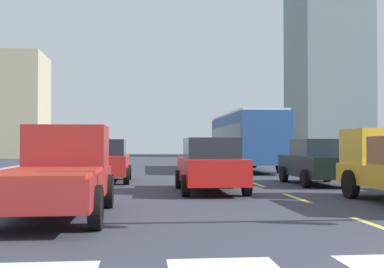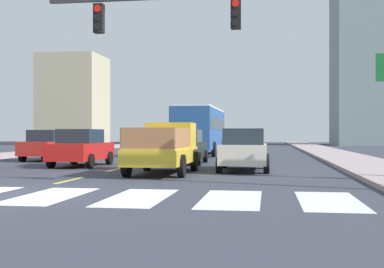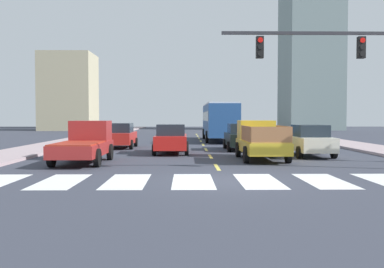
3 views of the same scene
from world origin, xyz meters
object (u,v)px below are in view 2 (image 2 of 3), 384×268
(city_bus, at_px, (201,127))
(traffic_signal_gantry, at_px, (280,35))
(sedan_mid, at_px, (244,150))
(pickup_stakebed, at_px, (165,149))
(sedan_near_left, at_px, (184,147))
(sedan_far, at_px, (81,148))
(sedan_near_right, at_px, (49,145))

(city_bus, bearing_deg, traffic_signal_gantry, -77.88)
(city_bus, bearing_deg, sedan_mid, -76.88)
(pickup_stakebed, xyz_separation_m, sedan_mid, (2.98, 1.53, -0.08))
(sedan_near_left, distance_m, traffic_signal_gantry, 12.44)
(sedan_mid, height_order, traffic_signal_gantry, traffic_signal_gantry)
(sedan_mid, height_order, sedan_far, same)
(sedan_mid, bearing_deg, city_bus, 106.12)
(pickup_stakebed, distance_m, sedan_far, 5.72)
(pickup_stakebed, relative_size, traffic_signal_gantry, 0.52)
(traffic_signal_gantry, bearing_deg, city_bus, 102.98)
(sedan_mid, bearing_deg, pickup_stakebed, -150.68)
(pickup_stakebed, bearing_deg, sedan_mid, 26.47)
(sedan_far, bearing_deg, pickup_stakebed, -37.08)
(sedan_mid, bearing_deg, sedan_near_right, 152.43)
(sedan_near_left, height_order, sedan_mid, same)
(sedan_mid, bearing_deg, sedan_far, 168.73)
(pickup_stakebed, distance_m, sedan_near_right, 11.50)
(sedan_mid, height_order, sedan_near_right, same)
(sedan_mid, bearing_deg, sedan_near_left, 128.03)
(sedan_near_left, bearing_deg, traffic_signal_gantry, -65.44)
(sedan_near_right, relative_size, traffic_signal_gantry, 0.44)
(sedan_near_left, height_order, traffic_signal_gantry, traffic_signal_gantry)
(city_bus, relative_size, traffic_signal_gantry, 1.08)
(sedan_far, height_order, traffic_signal_gantry, traffic_signal_gantry)
(sedan_near_left, xyz_separation_m, sedan_far, (-4.42, -2.60, 0.00))
(sedan_mid, relative_size, traffic_signal_gantry, 0.44)
(sedan_near_right, bearing_deg, sedan_near_left, -14.83)
(sedan_near_left, xyz_separation_m, traffic_signal_gantry, (4.46, -11.11, 3.38))
(sedan_near_right, distance_m, sedan_far, 5.89)
(sedan_near_right, distance_m, traffic_signal_gantry, 18.46)
(city_bus, bearing_deg, sedan_near_left, -87.85)
(pickup_stakebed, xyz_separation_m, sedan_near_right, (-8.29, 7.96, -0.08))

